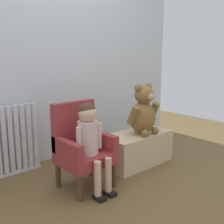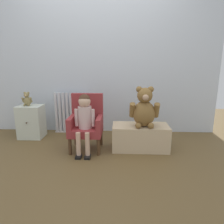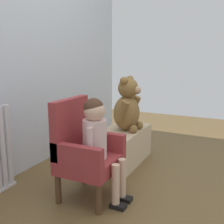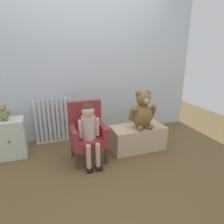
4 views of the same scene
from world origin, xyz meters
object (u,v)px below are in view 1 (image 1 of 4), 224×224
low_bench (137,148)px  large_teddy_bear (143,112)px  child_figure (90,134)px  radiator (11,141)px  child_armchair (82,146)px

low_bench → large_teddy_bear: bearing=-50.9°
child_figure → low_bench: child_figure is taller
child_figure → radiator: bearing=115.9°
radiator → large_teddy_bear: size_ratio=1.29×
radiator → large_teddy_bear: large_teddy_bear is taller
large_teddy_bear → low_bench: bearing=129.1°
low_bench → radiator: bearing=150.2°
radiator → child_armchair: size_ratio=0.91×
child_armchair → low_bench: bearing=1.2°
radiator → low_bench: radiator is taller
child_armchair → child_figure: size_ratio=0.98×
low_bench → child_figure: bearing=-169.7°
radiator → child_figure: child_figure is taller
child_figure → low_bench: bearing=10.3°
radiator → low_bench: (1.08, -0.62, -0.17)m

